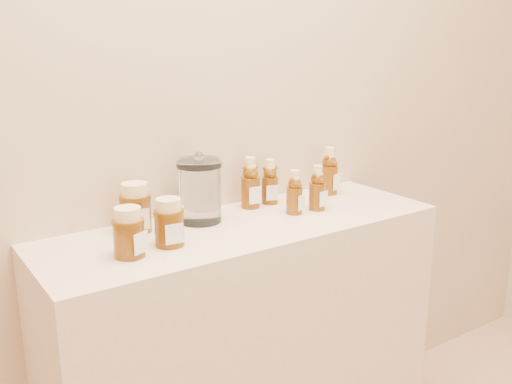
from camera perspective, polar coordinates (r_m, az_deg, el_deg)
wall_back at (r=1.74m, az=-4.85°, el=12.80°), size 3.50×0.02×2.70m
display_table at (r=1.85m, az=-0.99°, el=-16.56°), size 1.20×0.40×0.90m
bear_bottle_back_left at (r=1.79m, az=-0.57°, el=1.28°), size 0.07×0.07×0.18m
bear_bottle_back_mid at (r=1.83m, az=1.41°, el=1.34°), size 0.07×0.07×0.16m
bear_bottle_back_right at (r=1.96m, az=7.34°, el=2.42°), size 0.08×0.08×0.18m
bear_bottle_front_left at (r=1.73m, az=3.87°, el=0.28°), size 0.07×0.07×0.15m
bear_bottle_front_right at (r=1.77m, az=6.15°, el=0.71°), size 0.06×0.06×0.16m
honey_jar_left at (r=1.43m, az=-12.62°, el=-3.93°), size 0.11×0.11×0.13m
honey_jar_back at (r=1.60m, az=-11.96°, el=-1.53°), size 0.10×0.10×0.14m
honey_jar_front at (r=1.49m, az=-8.69°, el=-2.99°), size 0.09×0.09×0.13m
glass_canister at (r=1.65m, az=-5.65°, el=0.39°), size 0.16×0.16×0.20m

